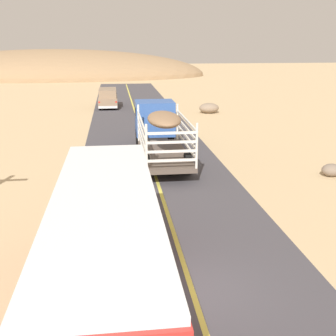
{
  "coord_description": "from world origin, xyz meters",
  "views": [
    {
      "loc": [
        -1.97,
        -10.22,
        6.73
      ],
      "look_at": [
        0.0,
        5.53,
        1.99
      ],
      "focal_mm": 45.87,
      "sensor_mm": 36.0,
      "label": 1
    }
  ],
  "objects_px": {
    "livestock_truck": "(158,124)",
    "car_far": "(108,97)",
    "boulder_near_shoulder": "(209,108)",
    "bus": "(107,250)",
    "boulder_far_horizon": "(332,170)"
  },
  "relations": [
    {
      "from": "boulder_near_shoulder",
      "to": "boulder_far_horizon",
      "type": "relative_size",
      "value": 1.85
    },
    {
      "from": "car_far",
      "to": "boulder_far_horizon",
      "type": "height_order",
      "value": "car_far"
    },
    {
      "from": "bus",
      "to": "boulder_near_shoulder",
      "type": "height_order",
      "value": "bus"
    },
    {
      "from": "livestock_truck",
      "to": "bus",
      "type": "relative_size",
      "value": 0.97
    },
    {
      "from": "car_far",
      "to": "boulder_far_horizon",
      "type": "distance_m",
      "value": 27.66
    },
    {
      "from": "car_far",
      "to": "boulder_near_shoulder",
      "type": "distance_m",
      "value": 10.76
    },
    {
      "from": "bus",
      "to": "boulder_near_shoulder",
      "type": "xyz_separation_m",
      "value": [
        9.33,
        30.56,
        -1.27
      ]
    },
    {
      "from": "boulder_near_shoulder",
      "to": "car_far",
      "type": "bearing_deg",
      "value": 154.02
    },
    {
      "from": "bus",
      "to": "livestock_truck",
      "type": "bearing_deg",
      "value": 79.68
    },
    {
      "from": "boulder_near_shoulder",
      "to": "livestock_truck",
      "type": "bearing_deg",
      "value": -113.82
    },
    {
      "from": "bus",
      "to": "boulder_far_horizon",
      "type": "xyz_separation_m",
      "value": [
        11.29,
        10.18,
        -1.42
      ]
    },
    {
      "from": "car_far",
      "to": "bus",
      "type": "bearing_deg",
      "value": -89.47
    },
    {
      "from": "boulder_near_shoulder",
      "to": "boulder_far_horizon",
      "type": "height_order",
      "value": "boulder_near_shoulder"
    },
    {
      "from": "livestock_truck",
      "to": "boulder_near_shoulder",
      "type": "relative_size",
      "value": 5.1
    },
    {
      "from": "livestock_truck",
      "to": "car_far",
      "type": "height_order",
      "value": "livestock_truck"
    }
  ]
}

